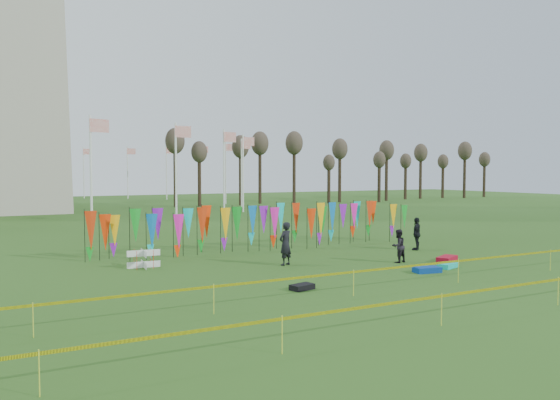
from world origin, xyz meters
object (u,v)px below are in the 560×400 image
person_mid (398,246)px  kite_bag_red (447,259)px  box_kite (144,259)px  kite_bag_blue (427,270)px  kite_bag_turquoise (448,265)px  person_right (417,234)px  kite_bag_black (302,287)px  person_left (285,244)px

person_mid → kite_bag_red: (2.25, -0.80, -0.65)m
box_kite → kite_bag_blue: size_ratio=0.73×
box_kite → kite_bag_turquoise: size_ratio=0.77×
person_right → kite_bag_black: person_right is taller
box_kite → kite_bag_red: 13.85m
person_left → kite_bag_black: bearing=44.3°
kite_bag_red → kite_bag_turquoise: bearing=-133.9°
box_kite → kite_bag_blue: bearing=-32.7°
kite_bag_turquoise → kite_bag_blue: 1.61m
person_left → kite_bag_turquoise: 7.16m
box_kite → kite_bag_red: (12.98, -4.84, -0.28)m
person_right → kite_bag_blue: size_ratio=1.60×
kite_bag_blue → kite_bag_red: kite_bag_red is taller
box_kite → kite_bag_red: bearing=-20.4°
kite_bag_red → kite_bag_black: kite_bag_red is taller
kite_bag_blue → kite_bag_red: size_ratio=0.84×
box_kite → kite_bag_black: bearing=-60.7°
person_left → person_mid: size_ratio=1.26×
kite_bag_black → kite_bag_blue: bearing=4.0°
person_right → kite_bag_blue: bearing=14.5°
box_kite → person_right: (14.25, -1.35, 0.47)m
kite_bag_red → person_left: bearing=160.1°
box_kite → person_mid: (10.73, -4.04, 0.37)m
kite_bag_turquoise → kite_bag_blue: size_ratio=0.95×
kite_bag_turquoise → kite_bag_red: bearing=46.1°
kite_bag_turquoise → kite_bag_black: bearing=-173.9°
kite_bag_black → person_mid: bearing=23.3°
box_kite → kite_bag_red: box_kite is taller
person_left → kite_bag_black: (-1.88, -4.73, -0.87)m
kite_bag_turquoise → person_mid: bearing=115.6°
kite_bag_blue → box_kite: bearing=147.3°
kite_bag_turquoise → kite_bag_black: 7.87m
person_mid → kite_bag_red: size_ratio=1.17×
person_left → kite_bag_black: size_ratio=2.28×
person_mid → kite_bag_blue: bearing=69.0°
kite_bag_blue → kite_bag_turquoise: bearing=14.4°
person_right → box_kite: bearing=-42.7°
person_mid → kite_bag_black: bearing=14.8°
box_kite → person_left: bearing=-21.1°
person_left → kite_bag_blue: size_ratio=1.77×
box_kite → person_mid: bearing=-20.6°
person_mid → person_right: person_right is taller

